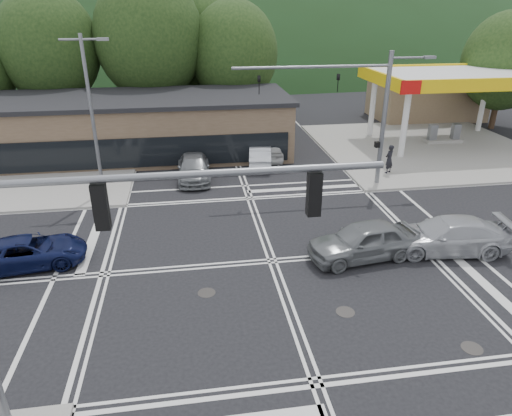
{
  "coord_description": "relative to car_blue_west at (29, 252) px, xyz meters",
  "views": [
    {
      "loc": [
        -3.35,
        -17.1,
        10.4
      ],
      "look_at": [
        -0.31,
        2.68,
        1.4
      ],
      "focal_mm": 32.0,
      "sensor_mm": 36.0,
      "label": 1
    }
  ],
  "objects": [
    {
      "name": "tree_n_e",
      "position": [
        8.42,
        26.74,
        6.49
      ],
      "size": [
        8.4,
        8.4,
        11.98
      ],
      "color": "#382619",
      "rests_on": "ground"
    },
    {
      "name": "car_queue_a",
      "position": [
        11.97,
        11.74,
        0.04
      ],
      "size": [
        2.1,
        4.41,
        1.4
      ],
      "primitive_type": "imported",
      "rotation": [
        0.0,
        0.0,
        2.99
      ],
      "color": "silver",
      "rests_on": "ground"
    },
    {
      "name": "commercial_row",
      "position": [
        2.42,
        15.74,
        1.34
      ],
      "size": [
        24.0,
        8.0,
        4.0
      ],
      "primitive_type": "cube",
      "color": "brown",
      "rests_on": "ground"
    },
    {
      "name": "car_northbound",
      "position": [
        7.32,
        9.76,
        0.07
      ],
      "size": [
        2.09,
        5.03,
        1.45
      ],
      "primitive_type": "imported",
      "rotation": [
        0.0,
        0.0,
        -0.01
      ],
      "color": "slate",
      "rests_on": "ground"
    },
    {
      "name": "signal_mast_ne",
      "position": [
        17.36,
        6.94,
        4.42
      ],
      "size": [
        11.65,
        0.3,
        8.0
      ],
      "color": "slate",
      "rests_on": "ground"
    },
    {
      "name": "car_grey_center",
      "position": [
        14.45,
        -1.56,
        0.19
      ],
      "size": [
        5.2,
        2.68,
        1.69
      ],
      "primitive_type": "imported",
      "rotation": [
        0.0,
        0.0,
        -1.43
      ],
      "color": "slate",
      "rests_on": "ground"
    },
    {
      "name": "sidewalk_ne",
      "position": [
        25.42,
        13.74,
        -0.58
      ],
      "size": [
        16.0,
        16.0,
        0.15
      ],
      "primitive_type": "cube",
      "color": "gray",
      "rests_on": "ground"
    },
    {
      "name": "ground",
      "position": [
        10.42,
        -1.26,
        -0.66
      ],
      "size": [
        120.0,
        120.0,
        0.0
      ],
      "primitive_type": "plane",
      "color": "black",
      "rests_on": "ground"
    },
    {
      "name": "tree_n_a",
      "position": [
        -3.58,
        22.74,
        6.48
      ],
      "size": [
        8.0,
        8.0,
        11.75
      ],
      "color": "#382619",
      "rests_on": "ground"
    },
    {
      "name": "tree_ne",
      "position": [
        34.42,
        18.74,
        5.18
      ],
      "size": [
        7.2,
        7.2,
        9.99
      ],
      "color": "#382619",
      "rests_on": "ground"
    },
    {
      "name": "hill_north",
      "position": [
        10.42,
        88.74,
        -0.66
      ],
      "size": [
        252.0,
        126.0,
        140.0
      ],
      "primitive_type": "ellipsoid",
      "color": "#1C3618",
      "rests_on": "ground"
    },
    {
      "name": "convenience_store",
      "position": [
        30.42,
        23.74,
        1.24
      ],
      "size": [
        10.0,
        6.0,
        3.8
      ],
      "primitive_type": "cube",
      "color": "#846B4F",
      "rests_on": "ground"
    },
    {
      "name": "car_queue_b",
      "position": [
        12.75,
        13.17,
        0.17
      ],
      "size": [
        2.24,
        4.97,
        1.66
      ],
      "primitive_type": "imported",
      "rotation": [
        0.0,
        0.0,
        3.08
      ],
      "color": "silver",
      "rests_on": "ground"
    },
    {
      "name": "tree_n_c",
      "position": [
        11.42,
        22.74,
        5.83
      ],
      "size": [
        7.6,
        7.6,
        10.87
      ],
      "color": "#382619",
      "rests_on": "ground"
    },
    {
      "name": "gas_station_canopy",
      "position": [
        27.41,
        14.73,
        4.38
      ],
      "size": [
        12.32,
        8.34,
        5.75
      ],
      "color": "silver",
      "rests_on": "ground"
    },
    {
      "name": "tree_n_b",
      "position": [
        4.42,
        22.74,
        7.14
      ],
      "size": [
        9.0,
        9.0,
        12.98
      ],
      "color": "#382619",
      "rests_on": "ground"
    },
    {
      "name": "car_silver_east",
      "position": [
        18.42,
        -1.56,
        0.14
      ],
      "size": [
        5.74,
        2.95,
        1.59
      ],
      "primitive_type": "imported",
      "rotation": [
        0.0,
        0.0,
        -1.71
      ],
      "color": "#A6A8AD",
      "rests_on": "ground"
    },
    {
      "name": "pedestrian",
      "position": [
        20.02,
        8.49,
        0.43
      ],
      "size": [
        0.82,
        0.75,
        1.88
      ],
      "primitive_type": "imported",
      "rotation": [
        0.0,
        0.0,
        3.73
      ],
      "color": "black",
      "rests_on": "sidewalk_ne"
    },
    {
      "name": "streetlight_nw",
      "position": [
        1.98,
        7.74,
        4.39
      ],
      "size": [
        2.5,
        0.25,
        9.0
      ],
      "color": "slate",
      "rests_on": "ground"
    },
    {
      "name": "sidewalk_nw",
      "position": [
        -4.58,
        13.74,
        -0.58
      ],
      "size": [
        16.0,
        16.0,
        0.15
      ],
      "primitive_type": "cube",
      "color": "gray",
      "rests_on": "ground"
    },
    {
      "name": "car_blue_west",
      "position": [
        0.0,
        0.0,
        0.0
      ],
      "size": [
        4.99,
        2.83,
        1.31
      ],
      "primitive_type": "imported",
      "rotation": [
        0.0,
        0.0,
        1.71
      ],
      "color": "#0D1339",
      "rests_on": "ground"
    },
    {
      "name": "signal_mast_sw",
      "position": [
        4.03,
        -9.46,
        4.46
      ],
      "size": [
        9.14,
        0.28,
        8.0
      ],
      "color": "slate",
      "rests_on": "ground"
    }
  ]
}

